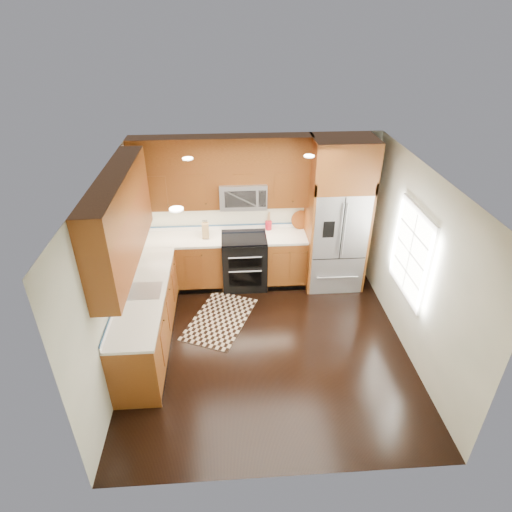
{
  "coord_description": "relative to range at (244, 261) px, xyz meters",
  "views": [
    {
      "loc": [
        -0.48,
        -4.69,
        4.32
      ],
      "look_at": [
        -0.12,
        0.6,
        1.2
      ],
      "focal_mm": 30.0,
      "sensor_mm": 36.0,
      "label": 1
    }
  ],
  "objects": [
    {
      "name": "microwave",
      "position": [
        -0.0,
        0.13,
        1.19
      ],
      "size": [
        0.76,
        0.4,
        0.42
      ],
      "color": "#B2B2B7",
      "rests_on": "ground"
    },
    {
      "name": "countertop",
      "position": [
        -0.84,
        -0.65,
        0.45
      ],
      "size": [
        2.86,
        3.01,
        0.04
      ],
      "color": "beige",
      "rests_on": "base_cabinets"
    },
    {
      "name": "base_cabinets",
      "position": [
        -0.98,
        -0.77,
        -0.02
      ],
      "size": [
        2.85,
        3.0,
        0.9
      ],
      "color": "brown",
      "rests_on": "ground"
    },
    {
      "name": "upper_cabinets",
      "position": [
        -0.9,
        -0.58,
        1.56
      ],
      "size": [
        2.85,
        3.0,
        1.15
      ],
      "color": "brown",
      "rests_on": "ground"
    },
    {
      "name": "rug",
      "position": [
        -0.44,
        -0.98,
        -0.46
      ],
      "size": [
        1.27,
        1.55,
        0.01
      ],
      "primitive_type": "cube",
      "rotation": [
        0.0,
        0.0,
        -0.4
      ],
      "color": "black",
      "rests_on": "ground"
    },
    {
      "name": "knife_block",
      "position": [
        -0.64,
        0.06,
        0.6
      ],
      "size": [
        0.12,
        0.16,
        0.31
      ],
      "color": "#A3814F",
      "rests_on": "countertop"
    },
    {
      "name": "wall_right",
      "position": [
        2.25,
        -1.67,
        0.83
      ],
      "size": [
        0.02,
        4.0,
        2.6
      ],
      "primitive_type": "cube",
      "color": "silver",
      "rests_on": "ground"
    },
    {
      "name": "cutting_board",
      "position": [
        1.0,
        0.27,
        0.48
      ],
      "size": [
        0.37,
        0.37,
        0.02
      ],
      "primitive_type": "cylinder",
      "rotation": [
        0.0,
        0.0,
        0.1
      ],
      "color": "brown",
      "rests_on": "countertop"
    },
    {
      "name": "wall_back",
      "position": [
        0.25,
        0.33,
        0.83
      ],
      "size": [
        4.0,
        0.02,
        2.6
      ],
      "primitive_type": "cube",
      "color": "silver",
      "rests_on": "ground"
    },
    {
      "name": "range",
      "position": [
        0.0,
        0.0,
        0.0
      ],
      "size": [
        0.76,
        0.67,
        0.95
      ],
      "color": "black",
      "rests_on": "ground"
    },
    {
      "name": "utensil_crock",
      "position": [
        0.44,
        0.27,
        0.58
      ],
      "size": [
        0.13,
        0.13,
        0.32
      ],
      "color": "maroon",
      "rests_on": "countertop"
    },
    {
      "name": "refrigerator",
      "position": [
        1.55,
        -0.04,
        0.83
      ],
      "size": [
        0.98,
        0.75,
        2.6
      ],
      "color": "#B2B2B7",
      "rests_on": "ground"
    },
    {
      "name": "ground",
      "position": [
        0.25,
        -1.67,
        -0.47
      ],
      "size": [
        4.0,
        4.0,
        0.0
      ],
      "primitive_type": "plane",
      "color": "black",
      "rests_on": "ground"
    },
    {
      "name": "sink_faucet",
      "position": [
        -1.48,
        -1.44,
        0.52
      ],
      "size": [
        0.54,
        0.44,
        0.37
      ],
      "color": "#B2B2B7",
      "rests_on": "countertop"
    },
    {
      "name": "wall_left",
      "position": [
        -1.75,
        -1.67,
        0.83
      ],
      "size": [
        0.02,
        4.0,
        2.6
      ],
      "primitive_type": "cube",
      "color": "silver",
      "rests_on": "ground"
    },
    {
      "name": "window",
      "position": [
        2.23,
        -1.47,
        0.93
      ],
      "size": [
        0.04,
        1.1,
        1.3
      ],
      "color": "white",
      "rests_on": "ground"
    }
  ]
}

